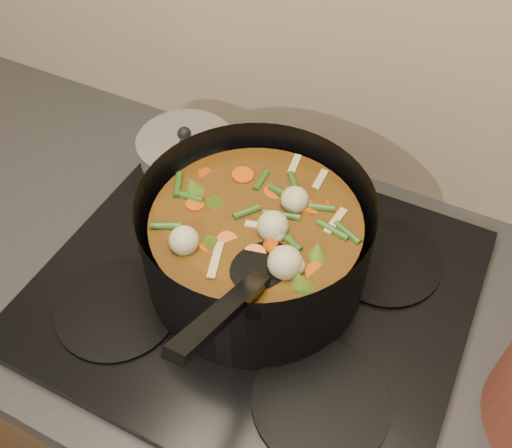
% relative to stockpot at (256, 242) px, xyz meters
% --- Properties ---
extents(counter, '(2.64, 0.64, 0.91)m').
position_rel_stockpot_xyz_m(counter, '(0.01, -0.02, -0.55)').
color(counter, brown).
rests_on(counter, ground).
extents(stovetop, '(0.62, 0.54, 0.03)m').
position_rel_stockpot_xyz_m(stovetop, '(0.01, -0.02, -0.08)').
color(stovetop, black).
rests_on(stovetop, counter).
extents(stockpot, '(0.38, 0.47, 0.24)m').
position_rel_stockpot_xyz_m(stockpot, '(0.00, 0.00, 0.00)').
color(stockpot, black).
rests_on(stockpot, stovetop).
extents(saucepan, '(0.16, 0.16, 0.13)m').
position_rel_stockpot_xyz_m(saucepan, '(-0.19, 0.12, -0.02)').
color(saucepan, silver).
rests_on(saucepan, stovetop).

